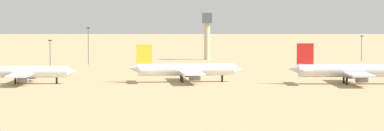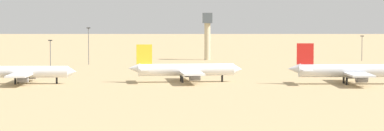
{
  "view_description": "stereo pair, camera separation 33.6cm",
  "coord_description": "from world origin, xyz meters",
  "px_view_note": "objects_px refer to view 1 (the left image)",
  "views": [
    {
      "loc": [
        1.06,
        -287.19,
        24.36
      ],
      "look_at": [
        3.07,
        2.82,
        6.0
      ],
      "focal_mm": 75.95,
      "sensor_mm": 36.0,
      "label": 1
    },
    {
      "loc": [
        1.4,
        -287.19,
        24.36
      ],
      "look_at": [
        3.07,
        2.82,
        6.0
      ],
      "focal_mm": 75.95,
      "sensor_mm": 36.0,
      "label": 2
    }
  ],
  "objects_px": {
    "parked_jet_yellow_2": "(185,70)",
    "control_tower": "(207,31)",
    "parked_jet_teal_1": "(20,72)",
    "light_pole_mid": "(362,46)",
    "parked_jet_red_3": "(349,71)",
    "light_pole_west": "(88,43)",
    "light_pole_east": "(50,51)"
  },
  "relations": [
    {
      "from": "parked_jet_red_3",
      "to": "light_pole_mid",
      "type": "distance_m",
      "value": 146.93
    },
    {
      "from": "control_tower",
      "to": "light_pole_mid",
      "type": "xyz_separation_m",
      "value": [
        80.84,
        -8.47,
        -7.4
      ]
    },
    {
      "from": "light_pole_mid",
      "to": "parked_jet_yellow_2",
      "type": "bearing_deg",
      "value": -124.58
    },
    {
      "from": "parked_jet_teal_1",
      "to": "control_tower",
      "type": "height_order",
      "value": "control_tower"
    },
    {
      "from": "parked_jet_teal_1",
      "to": "light_pole_west",
      "type": "height_order",
      "value": "light_pole_west"
    },
    {
      "from": "parked_jet_red_3",
      "to": "light_pole_east",
      "type": "xyz_separation_m",
      "value": [
        -119.04,
        90.02,
        2.81
      ]
    },
    {
      "from": "parked_jet_teal_1",
      "to": "light_pole_west",
      "type": "xyz_separation_m",
      "value": [
        10.7,
        109.92,
        5.98
      ]
    },
    {
      "from": "parked_jet_teal_1",
      "to": "light_pole_east",
      "type": "height_order",
      "value": "parked_jet_teal_1"
    },
    {
      "from": "parked_jet_yellow_2",
      "to": "light_pole_east",
      "type": "height_order",
      "value": "parked_jet_yellow_2"
    },
    {
      "from": "parked_jet_teal_1",
      "to": "light_pole_mid",
      "type": "distance_m",
      "value": 205.95
    },
    {
      "from": "parked_jet_teal_1",
      "to": "light_pole_mid",
      "type": "height_order",
      "value": "light_pole_mid"
    },
    {
      "from": "parked_jet_yellow_2",
      "to": "parked_jet_red_3",
      "type": "xyz_separation_m",
      "value": [
        57.11,
        -8.64,
        0.21
      ]
    },
    {
      "from": "parked_jet_teal_1",
      "to": "control_tower",
      "type": "distance_m",
      "value": 165.09
    },
    {
      "from": "light_pole_west",
      "to": "light_pole_mid",
      "type": "height_order",
      "value": "light_pole_west"
    },
    {
      "from": "light_pole_west",
      "to": "light_pole_east",
      "type": "distance_m",
      "value": 26.3
    },
    {
      "from": "parked_jet_teal_1",
      "to": "light_pole_east",
      "type": "distance_m",
      "value": 88.59
    },
    {
      "from": "parked_jet_yellow_2",
      "to": "parked_jet_teal_1",
      "type": "bearing_deg",
      "value": -179.27
    },
    {
      "from": "parked_jet_yellow_2",
      "to": "control_tower",
      "type": "bearing_deg",
      "value": 79.15
    },
    {
      "from": "parked_jet_teal_1",
      "to": "light_pole_west",
      "type": "bearing_deg",
      "value": 83.68
    },
    {
      "from": "parked_jet_yellow_2",
      "to": "light_pole_mid",
      "type": "distance_m",
      "value": 162.75
    },
    {
      "from": "control_tower",
      "to": "light_pole_east",
      "type": "distance_m",
      "value": 95.81
    },
    {
      "from": "light_pole_mid",
      "to": "parked_jet_teal_1",
      "type": "bearing_deg",
      "value": -136.78
    },
    {
      "from": "parked_jet_yellow_2",
      "to": "light_pole_west",
      "type": "xyz_separation_m",
      "value": [
        -47.01,
        102.88,
        5.76
      ]
    },
    {
      "from": "control_tower",
      "to": "parked_jet_yellow_2",
      "type": "bearing_deg",
      "value": -94.62
    },
    {
      "from": "light_pole_west",
      "to": "parked_jet_teal_1",
      "type": "bearing_deg",
      "value": -95.56
    },
    {
      "from": "control_tower",
      "to": "parked_jet_teal_1",
      "type": "bearing_deg",
      "value": -114.85
    },
    {
      "from": "light_pole_west",
      "to": "control_tower",
      "type": "bearing_deg",
      "value": 34.05
    },
    {
      "from": "light_pole_mid",
      "to": "light_pole_west",
      "type": "bearing_deg",
      "value": -167.42
    },
    {
      "from": "parked_jet_teal_1",
      "to": "control_tower",
      "type": "xyz_separation_m",
      "value": [
        69.23,
        149.48,
        10.91
      ]
    },
    {
      "from": "parked_jet_yellow_2",
      "to": "light_pole_west",
      "type": "relative_size",
      "value": 2.3
    },
    {
      "from": "parked_jet_red_3",
      "to": "parked_jet_yellow_2",
      "type": "bearing_deg",
      "value": 171.41
    },
    {
      "from": "parked_jet_teal_1",
      "to": "parked_jet_red_3",
      "type": "height_order",
      "value": "parked_jet_red_3"
    }
  ]
}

